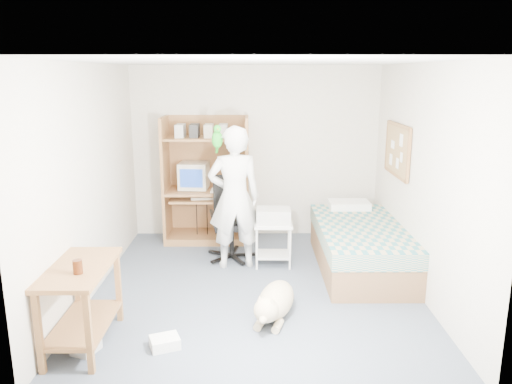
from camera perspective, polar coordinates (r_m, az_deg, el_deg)
floor at (r=5.79m, az=0.00°, el=-10.92°), size 4.00×4.00×0.00m
wall_back at (r=7.36m, az=-0.08°, el=4.54°), size 3.60×0.02×2.50m
wall_right at (r=5.70m, az=18.42°, el=1.22°), size 0.02×4.00×2.50m
wall_left at (r=5.68m, az=-18.47°, el=1.18°), size 0.02×4.00×2.50m
ceiling at (r=5.28m, az=0.01°, el=14.65°), size 3.60×4.00×0.02m
computer_hutch at (r=7.22m, az=-5.63°, el=0.83°), size 1.20×0.63×1.80m
bed at (r=6.39m, az=11.77°, el=-6.03°), size 1.02×2.02×0.66m
side_desk at (r=4.75m, az=-19.34°, el=-10.90°), size 0.50×1.00×0.75m
corkboard at (r=6.50m, az=15.84°, el=4.63°), size 0.04×0.94×0.66m
office_chair at (r=6.59m, az=-2.86°, el=-4.29°), size 0.60×0.60×1.07m
person at (r=6.16m, az=-2.49°, el=-0.65°), size 0.71×0.52×1.78m
parrot at (r=6.04m, az=-4.45°, el=6.19°), size 0.13×0.23×0.36m
dog at (r=5.09m, az=2.14°, el=-12.40°), size 0.52×1.02×0.39m
printer_cart at (r=6.32m, az=1.98°, el=-5.16°), size 0.47×0.38×0.56m
printer at (r=6.24m, az=2.00°, el=-2.73°), size 0.42×0.33×0.18m
crt_monitor at (r=7.22m, az=-7.10°, el=1.91°), size 0.43×0.45×0.38m
keyboard at (r=7.10m, az=-5.63°, el=-0.64°), size 0.46×0.20×0.03m
pencil_cup at (r=7.11m, az=-3.08°, el=0.67°), size 0.08×0.08×0.12m
drink_glass at (r=4.47m, az=-19.71°, el=-8.06°), size 0.08×0.08×0.12m
floor_box_a at (r=4.71m, az=-10.38°, el=-16.55°), size 0.31×0.28×0.10m
floor_box_b at (r=4.82m, az=-18.84°, el=-16.50°), size 0.25×0.27×0.08m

